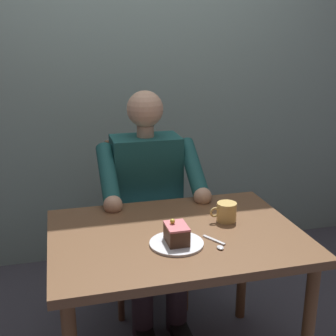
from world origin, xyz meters
The scene contains 8 objects.
cafe_rear_panel centered at (0.00, -1.28, 1.50)m, with size 6.40×0.12×3.00m, color #91B2A8.
dining_table centered at (0.00, 0.00, 0.62)m, with size 1.03×0.75×0.70m.
chair centered at (0.00, -0.70, 0.51)m, with size 0.42×0.42×0.91m.
seated_person centered at (0.00, -0.52, 0.64)m, with size 0.53×0.58×1.22m.
dessert_plate centered at (0.03, 0.11, 0.71)m, with size 0.21×0.21×0.01m, color white.
cake_slice centered at (0.03, 0.11, 0.75)m, with size 0.08×0.11×0.09m.
coffee_cup centered at (-0.24, -0.06, 0.75)m, with size 0.12×0.09×0.08m.
dessert_spoon centered at (-0.13, 0.15, 0.71)m, with size 0.06×0.14×0.01m.
Camera 1 is at (0.45, 1.61, 1.49)m, focal length 47.08 mm.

